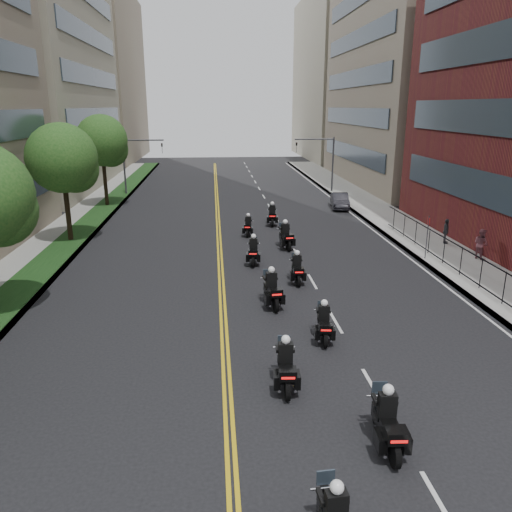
{
  "coord_description": "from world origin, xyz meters",
  "views": [
    {
      "loc": [
        -1.73,
        -8.71,
        8.63
      ],
      "look_at": [
        0.25,
        14.39,
        1.63
      ],
      "focal_mm": 35.0,
      "sensor_mm": 36.0,
      "label": 1
    }
  ],
  "objects": [
    {
      "name": "motorcycle_7",
      "position": [
        2.71,
        21.34,
        0.72
      ],
      "size": [
        0.7,
        2.46,
        1.82
      ],
      "rotation": [
        0.0,
        0.0,
        0.11
      ],
      "color": "black",
      "rests_on": "ground"
    },
    {
      "name": "grass_strip",
      "position": [
        -11.2,
        25.0,
        0.17
      ],
      "size": [
        2.0,
        90.0,
        0.04
      ],
      "primitive_type": "cube",
      "color": "#143412",
      "rests_on": "sidewalk_left"
    },
    {
      "name": "parked_sedan",
      "position": [
        9.25,
        33.63,
        0.66
      ],
      "size": [
        1.96,
        4.15,
        1.32
      ],
      "primitive_type": "imported",
      "rotation": [
        0.0,
        0.0,
        -0.15
      ],
      "color": "black",
      "rests_on": "ground"
    },
    {
      "name": "sidewalk_right",
      "position": [
        12.0,
        25.0,
        0.07
      ],
      "size": [
        4.0,
        90.0,
        0.15
      ],
      "primitive_type": "cube",
      "color": "gray",
      "rests_on": "ground"
    },
    {
      "name": "motorcycle_3",
      "position": [
        2.34,
        8.46,
        0.63
      ],
      "size": [
        0.64,
        2.15,
        1.59
      ],
      "rotation": [
        0.0,
        0.0,
        -0.13
      ],
      "color": "black",
      "rests_on": "ground"
    },
    {
      "name": "building_right_tan",
      "position": [
        21.48,
        48.0,
        15.0
      ],
      "size": [
        15.11,
        28.0,
        30.0
      ],
      "color": "gray",
      "rests_on": "ground"
    },
    {
      "name": "building_right_far",
      "position": [
        21.5,
        78.0,
        13.0
      ],
      "size": [
        15.0,
        28.0,
        26.0
      ],
      "primitive_type": "cube",
      "color": "gray",
      "rests_on": "ground"
    },
    {
      "name": "motorcycle_2",
      "position": [
        0.41,
        5.25,
        0.68
      ],
      "size": [
        0.59,
        2.34,
        1.73
      ],
      "rotation": [
        0.0,
        0.0,
        -0.06
      ],
      "color": "black",
      "rests_on": "ground"
    },
    {
      "name": "motorcycle_8",
      "position": [
        0.59,
        24.78,
        0.61
      ],
      "size": [
        0.63,
        2.08,
        1.54
      ],
      "rotation": [
        0.0,
        0.0,
        -0.13
      ],
      "color": "black",
      "rests_on": "ground"
    },
    {
      "name": "motorcycle_9",
      "position": [
        2.61,
        27.77,
        0.69
      ],
      "size": [
        0.66,
        2.38,
        1.76
      ],
      "rotation": [
        0.0,
        0.0,
        -0.1
      ],
      "color": "black",
      "rests_on": "ground"
    },
    {
      "name": "pedestrian_b",
      "position": [
        13.5,
        17.68,
        1.03
      ],
      "size": [
        0.9,
        1.02,
        1.75
      ],
      "primitive_type": "imported",
      "rotation": [
        0.0,
        0.0,
        1.9
      ],
      "color": "brown",
      "rests_on": "sidewalk_right"
    },
    {
      "name": "building_left_far",
      "position": [
        -22.0,
        78.0,
        13.0
      ],
      "size": [
        16.0,
        28.0,
        26.0
      ],
      "primitive_type": "cube",
      "color": "gray",
      "rests_on": "ground"
    },
    {
      "name": "motorcycle_4",
      "position": [
        0.76,
        12.01,
        0.71
      ],
      "size": [
        0.68,
        2.44,
        1.8
      ],
      "rotation": [
        0.0,
        0.0,
        0.1
      ],
      "color": "black",
      "rests_on": "ground"
    },
    {
      "name": "sidewalk_left",
      "position": [
        -12.0,
        25.0,
        0.07
      ],
      "size": [
        4.0,
        90.0,
        0.15
      ],
      "primitive_type": "cube",
      "color": "gray",
      "rests_on": "ground"
    },
    {
      "name": "motorcycle_1",
      "position": [
        2.63,
        2.11,
        0.7
      ],
      "size": [
        0.59,
        2.39,
        1.76
      ],
      "rotation": [
        0.0,
        0.0,
        -0.06
      ],
      "color": "black",
      "rests_on": "ground"
    },
    {
      "name": "motorcycle_5",
      "position": [
        2.39,
        15.01,
        0.65
      ],
      "size": [
        0.55,
        2.24,
        1.65
      ],
      "rotation": [
        0.0,
        0.0,
        -0.05
      ],
      "color": "black",
      "rests_on": "ground"
    },
    {
      "name": "street_trees",
      "position": [
        -11.05,
        18.61,
        5.13
      ],
      "size": [
        4.4,
        38.4,
        7.98
      ],
      "color": "black",
      "rests_on": "ground"
    },
    {
      "name": "traffic_signal_right",
      "position": [
        9.54,
        42.0,
        3.7
      ],
      "size": [
        4.09,
        0.2,
        5.6
      ],
      "color": "#3F3F44",
      "rests_on": "ground"
    },
    {
      "name": "traffic_signal_left",
      "position": [
        -9.54,
        42.0,
        3.7
      ],
      "size": [
        4.09,
        0.2,
        5.6
      ],
      "color": "#3F3F44",
      "rests_on": "ground"
    },
    {
      "name": "motorcycle_6",
      "position": [
        0.43,
        18.31,
        0.67
      ],
      "size": [
        0.66,
        2.31,
        1.71
      ],
      "rotation": [
        0.0,
        0.0,
        -0.11
      ],
      "color": "black",
      "rests_on": "ground"
    },
    {
      "name": "iron_fence",
      "position": [
        11.0,
        12.0,
        0.9
      ],
      "size": [
        0.05,
        28.0,
        1.5
      ],
      "color": "black",
      "rests_on": "sidewalk_right"
    },
    {
      "name": "building_left_mid",
      "position": [
        -21.98,
        48.0,
        17.0
      ],
      "size": [
        16.11,
        28.0,
        34.0
      ],
      "color": "gray",
      "rests_on": "ground"
    },
    {
      "name": "pedestrian_c",
      "position": [
        13.0,
        21.08,
        0.95
      ],
      "size": [
        0.72,
        1.01,
        1.59
      ],
      "primitive_type": "imported",
      "rotation": [
        0.0,
        0.0,
        1.18
      ],
      "color": "#3C3E43",
      "rests_on": "sidewalk_right"
    }
  ]
}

